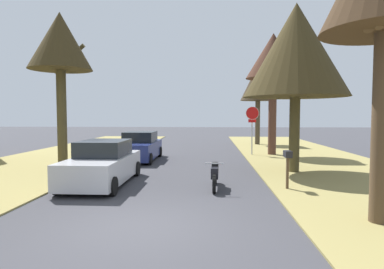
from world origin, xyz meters
name	(u,v)px	position (x,y,z in m)	size (l,w,h in m)	color
ground_plane	(139,228)	(0.00, 0.00, 0.00)	(120.00, 120.00, 0.00)	#38383D
stop_sign_far	(252,120)	(4.14, 13.31, 2.19)	(0.81, 0.30, 2.97)	#9EA0A5
street_tree_right_mid_a	(296,51)	(5.20, 7.30, 5.23)	(4.44, 4.44, 7.20)	#494124
street_tree_right_mid_b	(273,58)	(5.40, 13.54, 5.99)	(3.33, 3.33, 7.46)	#533428
street_tree_right_far	(258,83)	(5.50, 20.63, 5.15)	(2.91, 2.91, 6.70)	#453B2C
street_tree_left_mid_a	(60,44)	(-5.20, 7.54, 5.70)	(2.82, 2.82, 7.08)	#494024
parked_sedan_silver	(103,164)	(-2.32, 4.51, 0.72)	(1.95, 4.40, 1.57)	#BCBCC1
parked_sedan_navy	(140,147)	(-2.34, 10.81, 0.72)	(1.95, 4.40, 1.57)	navy
parked_motorcycle	(215,174)	(1.74, 4.06, 0.48)	(0.60, 2.05, 0.97)	black
curbside_mailbox	(288,159)	(4.15, 3.94, 1.06)	(0.22, 0.44, 1.27)	brown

